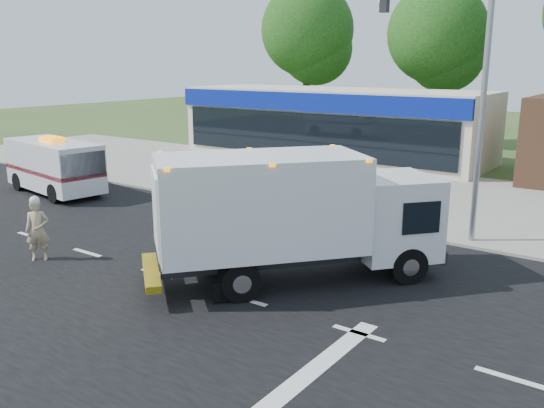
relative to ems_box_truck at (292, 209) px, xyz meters
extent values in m
plane|color=#385123|center=(-0.16, -1.71, -1.92)|extent=(120.00, 120.00, 0.00)
cube|color=black|center=(-0.16, -1.71, -1.92)|extent=(60.00, 14.00, 0.02)
cube|color=gray|center=(-0.16, 6.49, -1.86)|extent=(60.00, 2.40, 0.12)
cube|color=gray|center=(-0.16, 12.29, -1.91)|extent=(60.00, 9.00, 0.02)
cube|color=silver|center=(-9.16, -1.71, -1.90)|extent=(1.20, 0.15, 0.01)
cube|color=silver|center=(-6.16, -1.71, -1.90)|extent=(1.20, 0.15, 0.01)
cube|color=silver|center=(-3.16, -1.71, -1.90)|extent=(1.20, 0.15, 0.01)
cube|color=silver|center=(-0.16, -1.71, -1.90)|extent=(1.20, 0.15, 0.01)
cube|color=silver|center=(2.84, -1.71, -1.90)|extent=(1.20, 0.15, 0.01)
cube|color=silver|center=(5.84, -1.71, -1.90)|extent=(1.20, 0.15, 0.01)
cube|color=silver|center=(2.84, -4.71, -1.90)|extent=(0.40, 7.00, 0.01)
cube|color=black|center=(-0.53, -0.63, -1.21)|extent=(4.04, 4.52, 0.35)
cube|color=silver|center=(1.79, 2.12, -0.35)|extent=(2.97, 2.95, 2.13)
cube|color=black|center=(2.41, 2.86, -0.15)|extent=(1.57, 1.36, 0.91)
cube|color=white|center=(-0.53, -0.63, 0.21)|extent=(5.12, 5.44, 2.38)
cube|color=silver|center=(-2.18, -2.58, 0.16)|extent=(1.59, 1.35, 1.92)
cube|color=yellow|center=(-2.29, -2.72, -1.36)|extent=(2.09, 1.84, 0.18)
cube|color=orange|center=(-0.53, -0.63, 1.37)|extent=(5.02, 5.31, 0.08)
cylinder|color=black|center=(1.08, 2.78, -1.44)|extent=(0.86, 0.94, 0.97)
cylinder|color=black|center=(2.56, 1.54, -1.44)|extent=(0.86, 0.94, 0.97)
cylinder|color=black|center=(-1.76, -0.52, -1.44)|extent=(0.86, 0.94, 0.97)
cylinder|color=black|center=(-0.21, -1.82, -1.44)|extent=(0.86, 0.94, 0.97)
imported|color=tan|center=(-6.77, -2.87, -1.03)|extent=(0.75, 0.76, 1.77)
sphere|color=white|center=(-6.77, -2.87, -0.18)|extent=(0.28, 0.28, 0.28)
cube|color=silver|center=(-13.96, 2.61, -0.67)|extent=(5.45, 2.75, 2.01)
cube|color=black|center=(-11.78, 2.29, -0.37)|extent=(1.07, 2.00, 1.00)
cube|color=orange|center=(-13.96, 2.61, 0.44)|extent=(1.28, 0.77, 0.20)
cube|color=#B90C19|center=(-13.96, 2.61, -0.87)|extent=(5.45, 2.75, 0.18)
cylinder|color=black|center=(-12.14, 3.25, -1.52)|extent=(0.83, 0.37, 0.80)
cylinder|color=black|center=(-12.41, 1.47, -1.52)|extent=(0.83, 0.37, 0.80)
cylinder|color=black|center=(-15.52, 3.75, -1.52)|extent=(0.83, 0.37, 0.80)
cylinder|color=black|center=(-15.78, 1.97, -1.52)|extent=(0.83, 0.37, 0.80)
cube|color=beige|center=(-9.16, 18.29, 0.08)|extent=(18.00, 6.00, 4.00)
cube|color=navy|center=(-9.16, 15.24, 1.48)|extent=(18.00, 0.30, 1.00)
cube|color=black|center=(-9.16, 15.24, -0.32)|extent=(17.00, 0.12, 2.40)
cylinder|color=gray|center=(2.84, 5.89, 2.08)|extent=(0.18, 0.18, 8.00)
cube|color=black|center=(-0.46, 5.89, 5.48)|extent=(0.25, 0.25, 0.70)
cylinder|color=#332114|center=(-16.16, 26.29, 1.75)|extent=(0.56, 0.56, 7.35)
sphere|color=#163F12|center=(-16.16, 26.29, 5.95)|extent=(6.93, 6.93, 6.93)
sphere|color=#163F12|center=(-15.66, 26.79, 4.59)|extent=(5.46, 5.46, 5.46)
cylinder|color=#332114|center=(-6.16, 26.29, 1.51)|extent=(0.56, 0.56, 6.86)
sphere|color=#163F12|center=(-6.16, 26.29, 5.43)|extent=(6.47, 6.47, 6.47)
sphere|color=#163F12|center=(-5.66, 26.79, 4.15)|extent=(5.10, 5.10, 5.10)
camera|label=1|loc=(7.77, -11.74, 3.61)|focal=38.00mm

